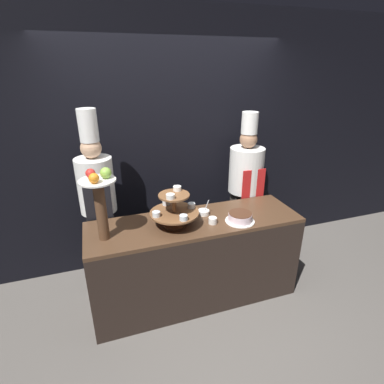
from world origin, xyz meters
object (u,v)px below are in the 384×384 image
Objects in this scene: fruit_pedestal at (100,197)px; chef_center_left at (245,184)px; cup_white at (213,220)px; tiered_stand at (174,209)px; chef_left at (98,199)px; serving_bowl_far at (204,212)px; cake_round at (240,217)px.

fruit_pedestal is 1.71m from chef_center_left.
fruit_pedestal is 1.01m from cup_white.
chef_center_left is at bearing 28.07° from tiered_stand.
cup_white is 0.04× the size of chef_left.
cup_white is 0.04× the size of chef_center_left.
fruit_pedestal is at bearing -87.84° from chef_left.
serving_bowl_far is at bearing -148.68° from chef_center_left.
chef_center_left is at bearing 31.32° from serving_bowl_far.
tiered_stand is 0.38m from serving_bowl_far.
fruit_pedestal is 0.33× the size of chef_left.
fruit_pedestal is at bearing -171.14° from serving_bowl_far.
cake_round is at bearing -10.45° from cup_white.
fruit_pedestal reaches higher than tiered_stand.
serving_bowl_far is 0.08× the size of chef_center_left.
serving_bowl_far is 1.04m from chef_left.
cup_white is at bearing -85.75° from serving_bowl_far.
tiered_stand is 0.23× the size of chef_left.
serving_bowl_far is (0.33, 0.12, -0.14)m from tiered_stand.
tiered_stand is 1.62× the size of cake_round.
chef_left is (-0.02, 0.55, -0.25)m from fruit_pedestal.
chef_center_left is (0.66, 0.40, 0.06)m from serving_bowl_far.
tiered_stand reaches higher than serving_bowl_far.
chef_left reaches higher than cake_round.
cup_white is at bearing -31.62° from chef_left.
cake_round is 0.36m from serving_bowl_far.
cake_round is 0.76m from chef_center_left.
fruit_pedestal is 1.01m from serving_bowl_far.
cup_white is (-0.25, 0.05, -0.01)m from cake_round.
chef_left is (-1.23, 0.65, 0.09)m from cake_round.
tiered_stand is at bearing -39.70° from chef_left.
serving_bowl_far is (0.94, 0.15, -0.35)m from fruit_pedestal.
chef_center_left reaches higher than serving_bowl_far.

